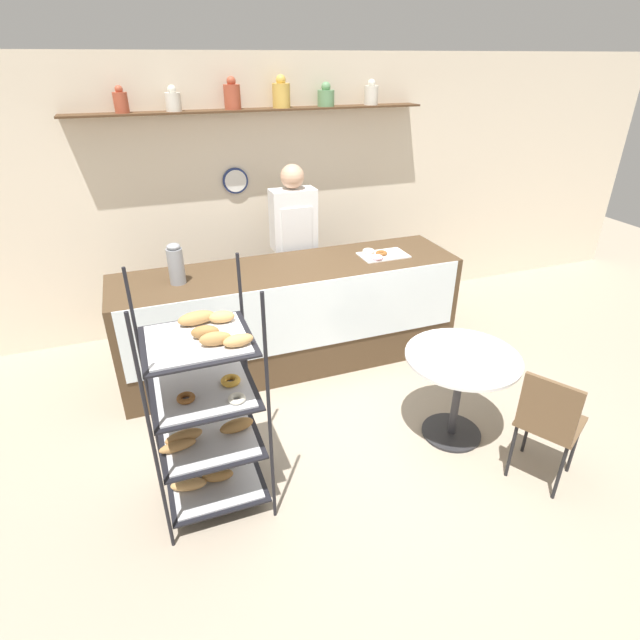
{
  "coord_description": "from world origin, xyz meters",
  "views": [
    {
      "loc": [
        -1.19,
        -2.78,
        2.65
      ],
      "look_at": [
        0.0,
        0.42,
        0.84
      ],
      "focal_mm": 28.0,
      "sensor_mm": 36.0,
      "label": 1
    }
  ],
  "objects_px": {
    "pastry_rack": "(207,414)",
    "cafe_table": "(460,375)",
    "cafe_chair": "(549,419)",
    "coffee_carafe": "(176,264)",
    "person_worker": "(294,245)",
    "donut_tray_counter": "(380,254)"
  },
  "relations": [
    {
      "from": "person_worker",
      "to": "donut_tray_counter",
      "type": "relative_size",
      "value": 3.96
    },
    {
      "from": "pastry_rack",
      "to": "donut_tray_counter",
      "type": "bearing_deg",
      "value": 37.01
    },
    {
      "from": "pastry_rack",
      "to": "cafe_table",
      "type": "bearing_deg",
      "value": -0.63
    },
    {
      "from": "coffee_carafe",
      "to": "donut_tray_counter",
      "type": "bearing_deg",
      "value": -0.43
    },
    {
      "from": "person_worker",
      "to": "donut_tray_counter",
      "type": "height_order",
      "value": "person_worker"
    },
    {
      "from": "pastry_rack",
      "to": "person_worker",
      "type": "distance_m",
      "value": 2.37
    },
    {
      "from": "person_worker",
      "to": "donut_tray_counter",
      "type": "distance_m",
      "value": 0.89
    },
    {
      "from": "cafe_chair",
      "to": "coffee_carafe",
      "type": "height_order",
      "value": "coffee_carafe"
    },
    {
      "from": "cafe_table",
      "to": "coffee_carafe",
      "type": "xyz_separation_m",
      "value": [
        -1.83,
        1.44,
        0.6
      ]
    },
    {
      "from": "cafe_chair",
      "to": "pastry_rack",
      "type": "bearing_deg",
      "value": 43.13
    },
    {
      "from": "cafe_chair",
      "to": "donut_tray_counter",
      "type": "distance_m",
      "value": 2.11
    },
    {
      "from": "coffee_carafe",
      "to": "cafe_table",
      "type": "bearing_deg",
      "value": -38.31
    },
    {
      "from": "cafe_table",
      "to": "cafe_chair",
      "type": "relative_size",
      "value": 0.95
    },
    {
      "from": "cafe_chair",
      "to": "donut_tray_counter",
      "type": "height_order",
      "value": "donut_tray_counter"
    },
    {
      "from": "cafe_table",
      "to": "cafe_chair",
      "type": "height_order",
      "value": "cafe_chair"
    },
    {
      "from": "cafe_chair",
      "to": "person_worker",
      "type": "bearing_deg",
      "value": -11.4
    },
    {
      "from": "coffee_carafe",
      "to": "person_worker",
      "type": "bearing_deg",
      "value": 26.45
    },
    {
      "from": "coffee_carafe",
      "to": "donut_tray_counter",
      "type": "relative_size",
      "value": 0.77
    },
    {
      "from": "person_worker",
      "to": "coffee_carafe",
      "type": "distance_m",
      "value": 1.35
    },
    {
      "from": "pastry_rack",
      "to": "cafe_table",
      "type": "height_order",
      "value": "pastry_rack"
    },
    {
      "from": "person_worker",
      "to": "coffee_carafe",
      "type": "xyz_separation_m",
      "value": [
        -1.19,
        -0.59,
        0.18
      ]
    },
    {
      "from": "cafe_table",
      "to": "cafe_chair",
      "type": "bearing_deg",
      "value": -67.25
    }
  ]
}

